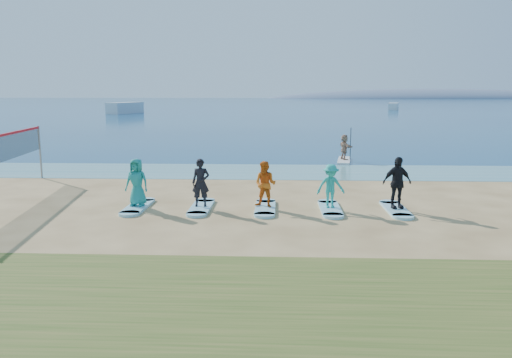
{
  "coord_description": "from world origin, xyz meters",
  "views": [
    {
      "loc": [
        -0.14,
        -14.96,
        4.08
      ],
      "look_at": [
        -0.89,
        2.0,
        1.1
      ],
      "focal_mm": 35.0,
      "sensor_mm": 36.0,
      "label": 1
    }
  ],
  "objects_px": {
    "student_3": "(331,186)",
    "boat_offshore_a": "(125,113)",
    "boat_offshore_b": "(393,110)",
    "student_1": "(201,183)",
    "surfboard_3": "(330,209)",
    "surfboard_1": "(201,207)",
    "student_0": "(137,182)",
    "surfboard_2": "(265,208)",
    "paddleboarder": "(344,147)",
    "student_2": "(265,184)",
    "surfboard_0": "(138,207)",
    "student_4": "(397,183)",
    "volleyball_net": "(1,149)",
    "paddleboard": "(344,160)",
    "surfboard_4": "(396,209)"
  },
  "relations": [
    {
      "from": "boat_offshore_b",
      "to": "student_4",
      "type": "height_order",
      "value": "student_4"
    },
    {
      "from": "boat_offshore_b",
      "to": "student_1",
      "type": "distance_m",
      "value": 102.38
    },
    {
      "from": "student_0",
      "to": "surfboard_2",
      "type": "distance_m",
      "value": 4.62
    },
    {
      "from": "surfboard_0",
      "to": "student_2",
      "type": "bearing_deg",
      "value": 0.0
    },
    {
      "from": "boat_offshore_a",
      "to": "student_0",
      "type": "height_order",
      "value": "student_0"
    },
    {
      "from": "surfboard_2",
      "to": "student_4",
      "type": "bearing_deg",
      "value": 0.0
    },
    {
      "from": "student_3",
      "to": "boat_offshore_b",
      "type": "bearing_deg",
      "value": 65.99
    },
    {
      "from": "surfboard_3",
      "to": "surfboard_1",
      "type": "bearing_deg",
      "value": 180.0
    },
    {
      "from": "boat_offshore_a",
      "to": "student_3",
      "type": "bearing_deg",
      "value": -51.43
    },
    {
      "from": "student_2",
      "to": "boat_offshore_a",
      "type": "bearing_deg",
      "value": 129.55
    },
    {
      "from": "paddleboard",
      "to": "student_1",
      "type": "bearing_deg",
      "value": -109.15
    },
    {
      "from": "student_2",
      "to": "surfboard_3",
      "type": "bearing_deg",
      "value": 19.19
    },
    {
      "from": "surfboard_0",
      "to": "surfboard_1",
      "type": "xyz_separation_m",
      "value": [
        2.27,
        0.0,
        0.0
      ]
    },
    {
      "from": "surfboard_0",
      "to": "student_4",
      "type": "relative_size",
      "value": 1.22
    },
    {
      "from": "student_1",
      "to": "surfboard_2",
      "type": "bearing_deg",
      "value": -1.32
    },
    {
      "from": "boat_offshore_a",
      "to": "student_4",
      "type": "relative_size",
      "value": 4.88
    },
    {
      "from": "surfboard_3",
      "to": "paddleboarder",
      "type": "bearing_deg",
      "value": 80.46
    },
    {
      "from": "surfboard_1",
      "to": "student_0",
      "type": "bearing_deg",
      "value": 180.0
    },
    {
      "from": "surfboard_3",
      "to": "surfboard_0",
      "type": "bearing_deg",
      "value": 180.0
    },
    {
      "from": "student_0",
      "to": "surfboard_3",
      "type": "bearing_deg",
      "value": 7.71
    },
    {
      "from": "surfboard_1",
      "to": "student_4",
      "type": "distance_m",
      "value": 6.87
    },
    {
      "from": "boat_offshore_b",
      "to": "student_3",
      "type": "distance_m",
      "value": 101.19
    },
    {
      "from": "volleyball_net",
      "to": "student_4",
      "type": "bearing_deg",
      "value": -5.85
    },
    {
      "from": "surfboard_3",
      "to": "student_1",
      "type": "bearing_deg",
      "value": 180.0
    },
    {
      "from": "student_0",
      "to": "surfboard_3",
      "type": "xyz_separation_m",
      "value": [
        6.81,
        0.0,
        -0.89
      ]
    },
    {
      "from": "student_3",
      "to": "boat_offshore_a",
      "type": "bearing_deg",
      "value": 101.71
    },
    {
      "from": "surfboard_2",
      "to": "surfboard_3",
      "type": "xyz_separation_m",
      "value": [
        2.27,
        0.0,
        0.0
      ]
    },
    {
      "from": "paddleboarder",
      "to": "student_4",
      "type": "xyz_separation_m",
      "value": [
        0.19,
        -12.39,
        0.13
      ]
    },
    {
      "from": "volleyball_net",
      "to": "surfboard_4",
      "type": "height_order",
      "value": "volleyball_net"
    },
    {
      "from": "student_2",
      "to": "volleyball_net",
      "type": "bearing_deg",
      "value": -169.22
    },
    {
      "from": "boat_offshore_a",
      "to": "surfboard_4",
      "type": "bearing_deg",
      "value": -49.98
    },
    {
      "from": "surfboard_0",
      "to": "surfboard_2",
      "type": "distance_m",
      "value": 4.54
    },
    {
      "from": "boat_offshore_b",
      "to": "surfboard_0",
      "type": "distance_m",
      "value": 103.04
    },
    {
      "from": "boat_offshore_b",
      "to": "surfboard_1",
      "type": "bearing_deg",
      "value": -90.4
    },
    {
      "from": "boat_offshore_a",
      "to": "volleyball_net",
      "type": "bearing_deg",
      "value": -59.63
    },
    {
      "from": "boat_offshore_a",
      "to": "student_2",
      "type": "bearing_deg",
      "value": -52.9
    },
    {
      "from": "student_4",
      "to": "surfboard_2",
      "type": "bearing_deg",
      "value": 165.11
    },
    {
      "from": "surfboard_2",
      "to": "student_3",
      "type": "distance_m",
      "value": 2.41
    },
    {
      "from": "student_2",
      "to": "student_3",
      "type": "height_order",
      "value": "student_2"
    },
    {
      "from": "boat_offshore_b",
      "to": "surfboard_4",
      "type": "bearing_deg",
      "value": -86.67
    },
    {
      "from": "boat_offshore_b",
      "to": "surfboard_2",
      "type": "distance_m",
      "value": 101.76
    },
    {
      "from": "paddleboarder",
      "to": "surfboard_1",
      "type": "xyz_separation_m",
      "value": [
        -6.62,
        -12.39,
        -0.81
      ]
    },
    {
      "from": "student_3",
      "to": "student_4",
      "type": "bearing_deg",
      "value": -10.13
    },
    {
      "from": "student_1",
      "to": "student_4",
      "type": "bearing_deg",
      "value": -1.32
    },
    {
      "from": "surfboard_2",
      "to": "student_3",
      "type": "height_order",
      "value": "student_3"
    },
    {
      "from": "paddleboard",
      "to": "student_0",
      "type": "bearing_deg",
      "value": -116.7
    },
    {
      "from": "boat_offshore_b",
      "to": "surfboard_4",
      "type": "height_order",
      "value": "boat_offshore_b"
    },
    {
      "from": "volleyball_net",
      "to": "surfboard_3",
      "type": "xyz_separation_m",
      "value": [
        12.48,
        -1.51,
        -1.86
      ]
    },
    {
      "from": "volleyball_net",
      "to": "surfboard_2",
      "type": "bearing_deg",
      "value": -8.41
    },
    {
      "from": "paddleboarder",
      "to": "student_3",
      "type": "bearing_deg",
      "value": 151.4
    }
  ]
}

